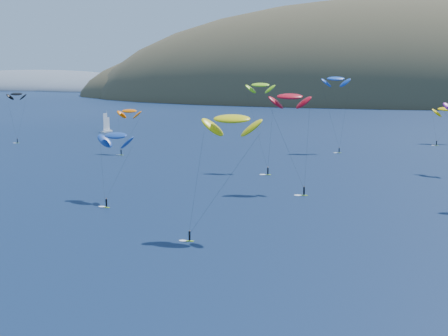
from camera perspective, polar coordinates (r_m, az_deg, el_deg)
island at (r=603.77m, az=17.19°, el=4.97°), size 730.00×300.00×210.00m
headland at (r=916.94m, az=-15.31°, el=6.81°), size 460.00×250.00×60.00m
sailboat at (r=289.30m, az=-10.69°, el=3.41°), size 8.14×6.97×9.86m
kitesurfer_1 at (r=215.82m, az=-8.66°, el=5.17°), size 8.36×8.41×16.77m
kitesurfer_2 at (r=107.26m, az=0.72°, el=4.51°), size 11.46×9.53×23.10m
kitesurfer_3 at (r=178.05m, az=3.34°, el=7.56°), size 9.22×11.58×26.42m
kitesurfer_4 at (r=221.25m, az=10.19°, el=8.04°), size 10.30×8.45×27.95m
kitesurfer_9 at (r=148.43m, az=6.05°, el=6.50°), size 10.63×9.99×24.96m
kitesurfer_10 at (r=140.02m, az=-9.87°, el=2.93°), size 9.90×12.86×16.73m
kitesurfer_11 at (r=256.64m, az=19.67°, el=5.09°), size 10.41×11.92×16.03m
kitesurfer_12 at (r=260.92m, az=-18.45°, el=6.42°), size 8.13×8.78×20.85m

